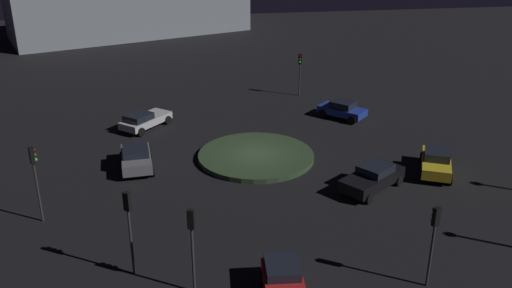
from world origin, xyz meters
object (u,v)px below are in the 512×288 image
(traffic_light_south, at_px, (192,234))
(traffic_light_southwest, at_px, (35,170))
(traffic_light_southwest_near, at_px, (129,217))
(car_yellow, at_px, (436,162))
(traffic_light_northeast, at_px, (300,66))
(car_blue, at_px, (342,109))
(car_red, at_px, (284,286))
(car_silver, at_px, (144,120))
(car_grey, at_px, (136,158))
(traffic_light_south_near, at_px, (434,231))
(car_black, at_px, (373,177))

(traffic_light_south, relative_size, traffic_light_southwest, 0.95)
(traffic_light_southwest, distance_m, traffic_light_southwest_near, 7.72)
(car_yellow, distance_m, traffic_light_south, 19.09)
(traffic_light_south, xyz_separation_m, traffic_light_northeast, (11.27, 27.27, -0.18))
(car_blue, height_order, car_red, car_blue)
(car_blue, distance_m, traffic_light_southwest_near, 25.02)
(car_yellow, distance_m, traffic_light_northeast, 18.31)
(car_blue, bearing_deg, car_silver, -134.74)
(car_blue, xyz_separation_m, traffic_light_south, (-13.37, -20.78, 2.22))
(traffic_light_southwest, xyz_separation_m, traffic_light_southwest_near, (5.19, -5.72, -0.05))
(car_grey, distance_m, car_silver, 7.42)
(car_red, relative_size, traffic_light_south, 1.00)
(car_red, bearing_deg, traffic_light_south, -103.38)
(traffic_light_southwest_near, relative_size, traffic_light_south_near, 1.06)
(traffic_light_southwest, bearing_deg, car_blue, 5.58)
(traffic_light_southwest_near, bearing_deg, car_red, -81.80)
(traffic_light_northeast, bearing_deg, car_silver, -40.70)
(car_blue, xyz_separation_m, traffic_light_northeast, (-2.10, 6.49, 2.04))
(car_silver, xyz_separation_m, car_red, (6.56, -22.17, 0.00))
(car_yellow, height_order, traffic_light_southwest_near, traffic_light_southwest_near)
(car_silver, distance_m, car_yellow, 22.03)
(car_blue, height_order, traffic_light_northeast, traffic_light_northeast)
(car_grey, relative_size, traffic_light_south_near, 1.00)
(car_silver, height_order, traffic_light_south_near, traffic_light_south_near)
(traffic_light_south_near, bearing_deg, car_silver, 11.02)
(traffic_light_southwest, bearing_deg, car_silver, 42.47)
(car_grey, distance_m, car_yellow, 19.67)
(car_silver, height_order, car_black, car_black)
(car_yellow, height_order, car_black, car_yellow)
(traffic_light_south, bearing_deg, traffic_light_northeast, -2.52)
(car_grey, relative_size, car_red, 0.98)
(traffic_light_south, bearing_deg, traffic_light_south_near, -76.97)
(car_silver, relative_size, traffic_light_south, 1.05)
(traffic_light_south_near, bearing_deg, traffic_light_southwest, 44.85)
(car_silver, bearing_deg, car_yellow, -79.22)
(car_red, distance_m, traffic_light_northeast, 29.51)
(traffic_light_southwest_near, bearing_deg, car_grey, 34.15)
(car_grey, height_order, traffic_light_southwest_near, traffic_light_southwest_near)
(car_grey, xyz_separation_m, traffic_light_southwest, (-4.87, -6.05, 2.34))
(car_red, relative_size, car_black, 0.88)
(car_yellow, relative_size, car_red, 1.08)
(traffic_light_south, bearing_deg, car_red, -87.65)
(car_silver, relative_size, traffic_light_southwest, 1.00)
(traffic_light_south, bearing_deg, car_yellow, -39.08)
(traffic_light_south, height_order, traffic_light_southwest, traffic_light_southwest)
(traffic_light_northeast, bearing_deg, car_grey, -21.20)
(car_red, bearing_deg, traffic_light_south_near, 93.77)
(car_grey, height_order, car_black, car_black)
(car_grey, distance_m, traffic_light_northeast, 19.94)
(car_grey, bearing_deg, traffic_light_northeast, -50.88)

